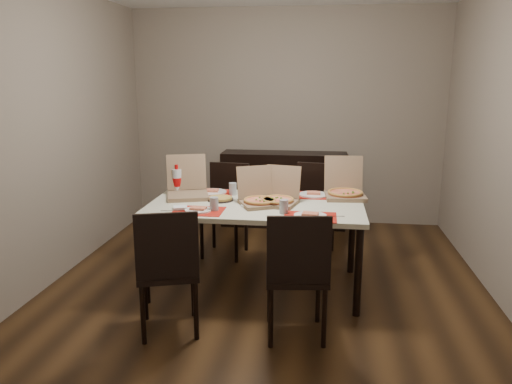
# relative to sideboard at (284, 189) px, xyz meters

# --- Properties ---
(ground) EXTENTS (3.80, 4.00, 0.02)m
(ground) POSITION_rel_sideboard_xyz_m (0.00, -1.78, -0.46)
(ground) COLOR #412914
(ground) RESTS_ON ground
(room_walls) EXTENTS (3.84, 4.02, 2.62)m
(room_walls) POSITION_rel_sideboard_xyz_m (0.00, -1.35, 1.28)
(room_walls) COLOR gray
(room_walls) RESTS_ON ground
(sideboard) EXTENTS (1.50, 0.40, 0.90)m
(sideboard) POSITION_rel_sideboard_xyz_m (0.00, 0.00, 0.00)
(sideboard) COLOR black
(sideboard) RESTS_ON ground
(dining_table) EXTENTS (1.80, 1.00, 0.75)m
(dining_table) POSITION_rel_sideboard_xyz_m (-0.09, -1.89, 0.23)
(dining_table) COLOR beige
(dining_table) RESTS_ON ground
(chair_near_left) EXTENTS (0.53, 0.53, 0.93)m
(chair_near_left) POSITION_rel_sideboard_xyz_m (-0.59, -2.80, 0.06)
(chair_near_left) COLOR black
(chair_near_left) RESTS_ON ground
(chair_near_right) EXTENTS (0.47, 0.47, 0.93)m
(chair_near_right) POSITION_rel_sideboard_xyz_m (0.31, -2.75, 0.06)
(chair_near_right) COLOR black
(chair_near_right) RESTS_ON ground
(chair_far_left) EXTENTS (0.47, 0.47, 0.93)m
(chair_far_left) POSITION_rel_sideboard_xyz_m (-0.51, -1.07, 0.06)
(chair_far_left) COLOR black
(chair_far_left) RESTS_ON ground
(chair_far_right) EXTENTS (0.49, 0.49, 0.93)m
(chair_far_right) POSITION_rel_sideboard_xyz_m (0.39, -0.96, 0.06)
(chair_far_right) COLOR black
(chair_far_right) RESTS_ON ground
(setting_near_left) EXTENTS (0.50, 0.30, 0.11)m
(setting_near_left) POSITION_rel_sideboard_xyz_m (-0.50, -2.18, 0.32)
(setting_near_left) COLOR #B8150C
(setting_near_left) RESTS_ON dining_table
(setting_near_right) EXTENTS (0.51, 0.30, 0.11)m
(setting_near_right) POSITION_rel_sideboard_xyz_m (0.32, -2.23, 0.32)
(setting_near_right) COLOR #B8150C
(setting_near_right) RESTS_ON dining_table
(setting_far_left) EXTENTS (0.47, 0.30, 0.11)m
(setting_far_left) POSITION_rel_sideboard_xyz_m (-0.51, -1.57, 0.32)
(setting_far_left) COLOR #B8150C
(setting_far_left) RESTS_ON dining_table
(setting_far_right) EXTENTS (0.51, 0.30, 0.11)m
(setting_far_right) POSITION_rel_sideboard_xyz_m (0.33, -1.55, 0.32)
(setting_far_right) COLOR #B8150C
(setting_far_right) RESTS_ON dining_table
(napkin_loose) EXTENTS (0.16, 0.16, 0.02)m
(napkin_loose) POSITION_rel_sideboard_xyz_m (-0.12, -2.02, 0.31)
(napkin_loose) COLOR white
(napkin_loose) RESTS_ON dining_table
(pizza_box_center) EXTENTS (0.42, 0.44, 0.31)m
(pizza_box_center) POSITION_rel_sideboard_xyz_m (-0.06, -1.93, 0.35)
(pizza_box_center) COLOR #7E6349
(pizza_box_center) RESTS_ON dining_table
(pizza_box_right) EXTENTS (0.37, 0.41, 0.35)m
(pizza_box_right) POSITION_rel_sideboard_xyz_m (0.66, -1.56, 0.36)
(pizza_box_right) COLOR #7E6349
(pizza_box_right) RESTS_ON dining_table
(pizza_box_left) EXTENTS (0.46, 0.48, 0.36)m
(pizza_box_left) POSITION_rel_sideboard_xyz_m (-0.73, -1.72, 0.36)
(pizza_box_left) COLOR #7E6349
(pizza_box_left) RESTS_ON dining_table
(pizza_box_extra) EXTENTS (0.37, 0.40, 0.31)m
(pizza_box_extra) POSITION_rel_sideboard_xyz_m (0.10, -1.88, 0.35)
(pizza_box_extra) COLOR #7E6349
(pizza_box_extra) RESTS_ON dining_table
(faina_plate) EXTENTS (0.23, 0.23, 0.03)m
(faina_plate) POSITION_rel_sideboard_xyz_m (-0.41, -1.83, 0.31)
(faina_plate) COLOR black
(faina_plate) RESTS_ON dining_table
(dip_bowl) EXTENTS (0.16, 0.16, 0.03)m
(dip_bowl) POSITION_rel_sideboard_xyz_m (0.01, -1.73, 0.32)
(dip_bowl) COLOR white
(dip_bowl) RESTS_ON dining_table
(soda_bottle) EXTENTS (0.09, 0.09, 0.27)m
(soda_bottle) POSITION_rel_sideboard_xyz_m (-0.86, -1.62, 0.41)
(soda_bottle) COLOR silver
(soda_bottle) RESTS_ON dining_table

